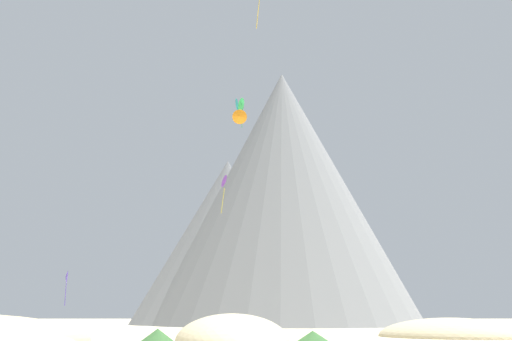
{
  "coord_description": "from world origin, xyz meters",
  "views": [
    {
      "loc": [
        -1.05,
        -30.82,
        2.13
      ],
      "look_at": [
        0.02,
        49.72,
        23.98
      ],
      "focal_mm": 37.07,
      "sensor_mm": 36.0,
      "label": 1
    }
  ],
  "objects_px": {
    "kite_violet_mid": "(225,182)",
    "kite_green_high": "(242,106)",
    "rock_massif": "(274,210)",
    "kite_orange_high": "(240,117)",
    "kite_teal_high": "(238,104)",
    "bush_far_left": "(158,335)",
    "bush_ridge_crest": "(313,336)",
    "kite_indigo_low": "(66,277)"
  },
  "relations": [
    {
      "from": "bush_ridge_crest",
      "to": "kite_indigo_low",
      "type": "relative_size",
      "value": 0.56
    },
    {
      "from": "kite_teal_high",
      "to": "kite_indigo_low",
      "type": "xyz_separation_m",
      "value": [
        -23.54,
        -13.76,
        -31.83
      ]
    },
    {
      "from": "rock_massif",
      "to": "kite_indigo_low",
      "type": "relative_size",
      "value": 13.61
    },
    {
      "from": "bush_ridge_crest",
      "to": "kite_green_high",
      "type": "height_order",
      "value": "kite_green_high"
    },
    {
      "from": "bush_far_left",
      "to": "kite_green_high",
      "type": "relative_size",
      "value": 0.57
    },
    {
      "from": "kite_violet_mid",
      "to": "bush_far_left",
      "type": "bearing_deg",
      "value": 150.63
    },
    {
      "from": "rock_massif",
      "to": "kite_orange_high",
      "type": "height_order",
      "value": "rock_massif"
    },
    {
      "from": "kite_indigo_low",
      "to": "kite_violet_mid",
      "type": "distance_m",
      "value": 26.51
    },
    {
      "from": "kite_teal_high",
      "to": "kite_indigo_low",
      "type": "bearing_deg",
      "value": 109.79
    },
    {
      "from": "rock_massif",
      "to": "kite_orange_high",
      "type": "bearing_deg",
      "value": -98.25
    },
    {
      "from": "bush_far_left",
      "to": "kite_teal_high",
      "type": "xyz_separation_m",
      "value": [
        5.03,
        46.08,
        38.38
      ]
    },
    {
      "from": "rock_massif",
      "to": "kite_violet_mid",
      "type": "distance_m",
      "value": 30.57
    },
    {
      "from": "bush_far_left",
      "to": "kite_orange_high",
      "type": "distance_m",
      "value": 33.54
    },
    {
      "from": "bush_far_left",
      "to": "bush_ridge_crest",
      "type": "xyz_separation_m",
      "value": [
        12.08,
        -1.28,
        -0.06
      ]
    },
    {
      "from": "kite_violet_mid",
      "to": "kite_green_high",
      "type": "relative_size",
      "value": 1.26
    },
    {
      "from": "bush_far_left",
      "to": "kite_orange_high",
      "type": "bearing_deg",
      "value": 73.72
    },
    {
      "from": "bush_ridge_crest",
      "to": "kite_teal_high",
      "type": "relative_size",
      "value": 0.73
    },
    {
      "from": "bush_ridge_crest",
      "to": "kite_violet_mid",
      "type": "relative_size",
      "value": 0.46
    },
    {
      "from": "bush_ridge_crest",
      "to": "kite_orange_high",
      "type": "bearing_deg",
      "value": 106.0
    },
    {
      "from": "bush_far_left",
      "to": "kite_green_high",
      "type": "xyz_separation_m",
      "value": [
        6.06,
        31.6,
        32.26
      ]
    },
    {
      "from": "kite_teal_high",
      "to": "kite_orange_high",
      "type": "bearing_deg",
      "value": 171.42
    },
    {
      "from": "kite_teal_high",
      "to": "kite_violet_mid",
      "type": "relative_size",
      "value": 0.63
    },
    {
      "from": "bush_far_left",
      "to": "kite_violet_mid",
      "type": "bearing_deg",
      "value": 84.39
    },
    {
      "from": "bush_ridge_crest",
      "to": "kite_indigo_low",
      "type": "bearing_deg",
      "value": 132.31
    },
    {
      "from": "kite_orange_high",
      "to": "kite_indigo_low",
      "type": "xyz_separation_m",
      "value": [
        -24.41,
        12.08,
        -19.54
      ]
    },
    {
      "from": "kite_orange_high",
      "to": "bush_ridge_crest",
      "type": "bearing_deg",
      "value": -77.06
    },
    {
      "from": "rock_massif",
      "to": "kite_violet_mid",
      "type": "xyz_separation_m",
      "value": [
        -8.86,
        -29.22,
        -1.32
      ]
    },
    {
      "from": "rock_massif",
      "to": "kite_orange_high",
      "type": "distance_m",
      "value": 44.71
    },
    {
      "from": "bush_far_left",
      "to": "kite_orange_high",
      "type": "relative_size",
      "value": 1.4
    },
    {
      "from": "kite_indigo_low",
      "to": "kite_violet_mid",
      "type": "relative_size",
      "value": 0.81
    },
    {
      "from": "bush_ridge_crest",
      "to": "rock_massif",
      "type": "bearing_deg",
      "value": 89.8
    },
    {
      "from": "kite_teal_high",
      "to": "kite_green_high",
      "type": "xyz_separation_m",
      "value": [
        1.03,
        -14.48,
        -6.12
      ]
    },
    {
      "from": "kite_green_high",
      "to": "kite_indigo_low",
      "type": "bearing_deg",
      "value": 106.57
    },
    {
      "from": "kite_indigo_low",
      "to": "kite_teal_high",
      "type": "bearing_deg",
      "value": 105.41
    },
    {
      "from": "bush_far_left",
      "to": "bush_ridge_crest",
      "type": "relative_size",
      "value": 0.99
    },
    {
      "from": "kite_violet_mid",
      "to": "kite_orange_high",
      "type": "bearing_deg",
      "value": 165.63
    },
    {
      "from": "kite_teal_high",
      "to": "kite_violet_mid",
      "type": "xyz_separation_m",
      "value": [
        -1.58,
        -10.98,
        -17.23
      ]
    },
    {
      "from": "kite_teal_high",
      "to": "bush_ridge_crest",
      "type": "bearing_deg",
      "value": 177.94
    },
    {
      "from": "kite_orange_high",
      "to": "kite_indigo_low",
      "type": "distance_m",
      "value": 33.53
    },
    {
      "from": "kite_indigo_low",
      "to": "kite_green_high",
      "type": "relative_size",
      "value": 1.02
    },
    {
      "from": "kite_orange_high",
      "to": "kite_indigo_low",
      "type": "height_order",
      "value": "kite_orange_high"
    },
    {
      "from": "bush_ridge_crest",
      "to": "kite_green_high",
      "type": "distance_m",
      "value": 46.51
    }
  ]
}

